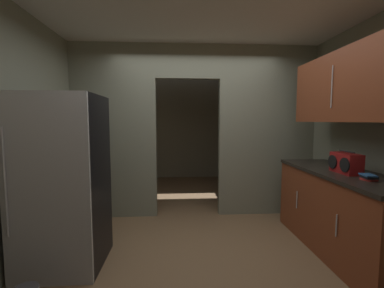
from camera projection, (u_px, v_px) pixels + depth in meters
ground at (205, 259)px, 2.85m from camera, size 20.00×20.00×0.00m
kitchen_overhead_slab at (202, 17)px, 3.02m from camera, size 4.18×6.79×0.06m
kitchen_partition at (198, 127)px, 4.11m from camera, size 3.78×0.12×2.66m
adjoining_room_shell at (189, 128)px, 6.09m from camera, size 3.78×2.89×2.66m
refrigerator at (63, 182)px, 2.68m from camera, size 0.77×0.78×1.76m
lower_cabinet_run at (341, 212)px, 2.97m from camera, size 0.66×1.88×0.94m
upper_cabinet_counterside at (348, 87)px, 2.84m from camera, size 0.36×1.70×0.76m
boombox at (346, 163)px, 2.84m from camera, size 0.18×0.36×0.24m
book_stack at (369, 177)px, 2.49m from camera, size 0.14×0.16×0.06m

